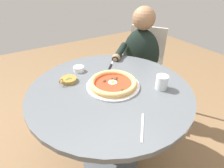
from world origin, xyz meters
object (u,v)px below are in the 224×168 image
(olive_pan, at_px, (69,80))
(diner_person, at_px, (139,73))
(pizza_on_plate, at_px, (113,83))
(dining_table, at_px, (110,104))
(steak_knife, at_px, (111,65))
(water_glass, at_px, (162,83))
(ramekin_capers, at_px, (79,69))
(cafe_chair_diner, at_px, (143,63))
(fork_utensil, at_px, (142,127))

(olive_pan, relative_size, diner_person, 0.11)
(pizza_on_plate, bearing_deg, diner_person, 35.06)
(dining_table, relative_size, steak_knife, 6.59)
(pizza_on_plate, xyz_separation_m, steak_knife, (0.14, 0.26, -0.02))
(pizza_on_plate, bearing_deg, steak_knife, 60.61)
(olive_pan, xyz_separation_m, diner_person, (0.77, 0.19, -0.26))
(pizza_on_plate, height_order, water_glass, water_glass)
(ramekin_capers, relative_size, olive_pan, 0.60)
(water_glass, bearing_deg, pizza_on_plate, 142.85)
(ramekin_capers, relative_size, cafe_chair_diner, 0.09)
(water_glass, bearing_deg, dining_table, 146.11)
(pizza_on_plate, height_order, ramekin_capers, pizza_on_plate)
(steak_knife, distance_m, diner_person, 0.49)
(dining_table, height_order, fork_utensil, fork_utensil)
(pizza_on_plate, xyz_separation_m, water_glass, (0.24, -0.18, 0.02))
(cafe_chair_diner, bearing_deg, diner_person, -146.52)
(steak_knife, bearing_deg, ramekin_capers, 170.56)
(dining_table, height_order, steak_knife, steak_knife)
(pizza_on_plate, height_order, steak_knife, pizza_on_plate)
(fork_utensil, bearing_deg, ramekin_capers, 93.29)
(pizza_on_plate, xyz_separation_m, ramekin_capers, (-0.11, 0.30, -0.00))
(steak_knife, bearing_deg, dining_table, -122.75)
(fork_utensil, height_order, cafe_chair_diner, cafe_chair_diner)
(steak_knife, relative_size, diner_person, 0.14)
(dining_table, bearing_deg, cafe_chair_diner, 34.13)
(ramekin_capers, bearing_deg, diner_person, 7.60)
(water_glass, relative_size, olive_pan, 0.70)
(pizza_on_plate, distance_m, diner_person, 0.72)
(dining_table, xyz_separation_m, olive_pan, (-0.20, 0.20, 0.15))
(dining_table, distance_m, steak_knife, 0.34)
(water_glass, bearing_deg, cafe_chair_diner, 56.55)
(diner_person, height_order, cafe_chair_diner, diner_person)
(steak_knife, relative_size, fork_utensil, 1.08)
(cafe_chair_diner, bearing_deg, olive_pan, -163.21)
(diner_person, relative_size, cafe_chair_diner, 1.25)
(diner_person, distance_m, cafe_chair_diner, 0.15)
(water_glass, xyz_separation_m, ramekin_capers, (-0.35, 0.48, -0.02))
(dining_table, bearing_deg, diner_person, 34.27)
(fork_utensil, bearing_deg, steak_knife, 71.40)
(fork_utensil, bearing_deg, water_glass, 31.97)
(water_glass, bearing_deg, ramekin_capers, 126.07)
(ramekin_capers, bearing_deg, fork_utensil, -86.71)
(pizza_on_plate, bearing_deg, ramekin_capers, 109.98)
(dining_table, relative_size, water_glass, 11.54)
(pizza_on_plate, bearing_deg, olive_pan, 138.50)
(olive_pan, bearing_deg, cafe_chair_diner, 16.79)
(water_glass, distance_m, olive_pan, 0.60)
(ramekin_capers, height_order, cafe_chair_diner, cafe_chair_diner)
(olive_pan, distance_m, cafe_chair_diner, 0.96)
(water_glass, relative_size, steak_knife, 0.57)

